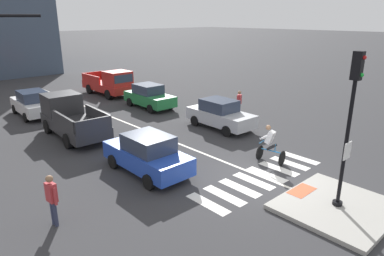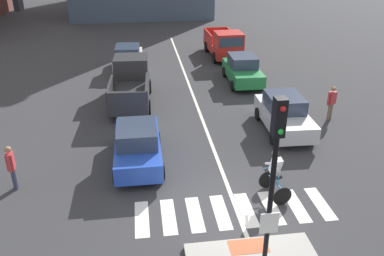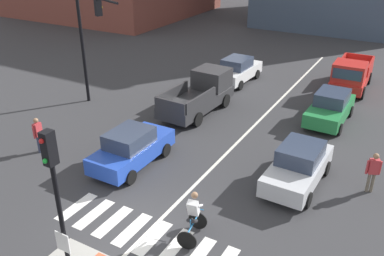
# 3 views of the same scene
# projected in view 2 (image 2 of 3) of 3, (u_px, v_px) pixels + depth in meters

# --- Properties ---
(ground_plane) EXTENTS (300.00, 300.00, 0.00)m
(ground_plane) POSITION_uv_depth(u_px,v_px,m) (234.00, 212.00, 12.94)
(ground_plane) COLOR #333335
(tactile_pad_front) EXTENTS (1.10, 0.60, 0.01)m
(tactile_pad_front) POSITION_uv_depth(u_px,v_px,m) (248.00, 246.00, 11.31)
(tactile_pad_front) COLOR #DB5B38
(tactile_pad_front) RESTS_ON traffic_island
(signal_pole) EXTENTS (0.44, 0.38, 5.00)m
(signal_pole) POSITION_uv_depth(u_px,v_px,m) (272.00, 183.00, 8.83)
(signal_pole) COLOR black
(signal_pole) RESTS_ON traffic_island
(crosswalk_stripe_a) EXTENTS (0.44, 1.80, 0.01)m
(crosswalk_stripe_a) POSITION_uv_depth(u_px,v_px,m) (142.00, 219.00, 12.63)
(crosswalk_stripe_a) COLOR silver
(crosswalk_stripe_a) RESTS_ON ground
(crosswalk_stripe_b) EXTENTS (0.44, 1.80, 0.01)m
(crosswalk_stripe_b) POSITION_uv_depth(u_px,v_px,m) (169.00, 216.00, 12.73)
(crosswalk_stripe_b) COLOR silver
(crosswalk_stripe_b) RESTS_ON ground
(crosswalk_stripe_c) EXTENTS (0.44, 1.80, 0.01)m
(crosswalk_stripe_c) POSITION_uv_depth(u_px,v_px,m) (195.00, 214.00, 12.84)
(crosswalk_stripe_c) COLOR silver
(crosswalk_stripe_c) RESTS_ON ground
(crosswalk_stripe_d) EXTENTS (0.44, 1.80, 0.01)m
(crosswalk_stripe_d) POSITION_uv_depth(u_px,v_px,m) (221.00, 212.00, 12.94)
(crosswalk_stripe_d) COLOR silver
(crosswalk_stripe_d) RESTS_ON ground
(crosswalk_stripe_e) EXTENTS (0.44, 1.80, 0.01)m
(crosswalk_stripe_e) POSITION_uv_depth(u_px,v_px,m) (246.00, 210.00, 13.04)
(crosswalk_stripe_e) COLOR silver
(crosswalk_stripe_e) RESTS_ON ground
(crosswalk_stripe_f) EXTENTS (0.44, 1.80, 0.01)m
(crosswalk_stripe_f) POSITION_uv_depth(u_px,v_px,m) (271.00, 208.00, 13.14)
(crosswalk_stripe_f) COLOR silver
(crosswalk_stripe_f) RESTS_ON ground
(crosswalk_stripe_g) EXTENTS (0.44, 1.80, 0.01)m
(crosswalk_stripe_g) POSITION_uv_depth(u_px,v_px,m) (296.00, 205.00, 13.25)
(crosswalk_stripe_g) COLOR silver
(crosswalk_stripe_g) RESTS_ON ground
(crosswalk_stripe_h) EXTENTS (0.44, 1.80, 0.01)m
(crosswalk_stripe_h) POSITION_uv_depth(u_px,v_px,m) (320.00, 203.00, 13.35)
(crosswalk_stripe_h) COLOR silver
(crosswalk_stripe_h) RESTS_ON ground
(lane_centre_line) EXTENTS (0.14, 28.00, 0.01)m
(lane_centre_line) POSITION_uv_depth(u_px,v_px,m) (194.00, 98.00, 21.86)
(lane_centre_line) COLOR silver
(lane_centre_line) RESTS_ON ground
(car_blue_westbound_near) EXTENTS (1.85, 4.10, 1.64)m
(car_blue_westbound_near) POSITION_uv_depth(u_px,v_px,m) (138.00, 145.00, 15.34)
(car_blue_westbound_near) COLOR #2347B7
(car_blue_westbound_near) RESTS_ON ground
(car_white_westbound_distant) EXTENTS (1.98, 4.17, 1.64)m
(car_white_westbound_distant) POSITION_uv_depth(u_px,v_px,m) (128.00, 58.00, 25.91)
(car_white_westbound_distant) COLOR white
(car_white_westbound_distant) RESTS_ON ground
(car_silver_eastbound_mid) EXTENTS (1.93, 4.14, 1.64)m
(car_silver_eastbound_mid) POSITION_uv_depth(u_px,v_px,m) (284.00, 114.00, 17.97)
(car_silver_eastbound_mid) COLOR silver
(car_silver_eastbound_mid) RESTS_ON ground
(car_green_eastbound_far) EXTENTS (1.91, 4.13, 1.64)m
(car_green_eastbound_far) POSITION_uv_depth(u_px,v_px,m) (243.00, 70.00, 23.76)
(car_green_eastbound_far) COLOR #237A3D
(car_green_eastbound_far) RESTS_ON ground
(pickup_truck_charcoal_westbound_far) EXTENTS (2.26, 5.19, 2.08)m
(pickup_truck_charcoal_westbound_far) POSITION_uv_depth(u_px,v_px,m) (131.00, 83.00, 21.15)
(pickup_truck_charcoal_westbound_far) COLOR #2D2D30
(pickup_truck_charcoal_westbound_far) RESTS_ON ground
(pickup_truck_red_eastbound_distant) EXTENTS (2.14, 5.14, 2.08)m
(pickup_truck_red_eastbound_distant) POSITION_uv_depth(u_px,v_px,m) (224.00, 45.00, 28.41)
(pickup_truck_red_eastbound_distant) COLOR red
(pickup_truck_red_eastbound_distant) RESTS_ON ground
(cyclist) EXTENTS (0.84, 1.19, 1.68)m
(cyclist) POSITION_uv_depth(u_px,v_px,m) (275.00, 173.00, 13.42)
(cyclist) COLOR black
(cyclist) RESTS_ON ground
(pedestrian_at_curb_left) EXTENTS (0.26, 0.55, 1.67)m
(pedestrian_at_curb_left) POSITION_uv_depth(u_px,v_px,m) (11.00, 164.00, 13.71)
(pedestrian_at_curb_left) COLOR #2D334C
(pedestrian_at_curb_left) RESTS_ON ground
(pedestrian_waiting_far_side) EXTENTS (0.51, 0.34, 1.67)m
(pedestrian_waiting_far_side) POSITION_uv_depth(u_px,v_px,m) (332.00, 100.00, 18.93)
(pedestrian_waiting_far_side) COLOR #6B6051
(pedestrian_waiting_far_side) RESTS_ON ground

